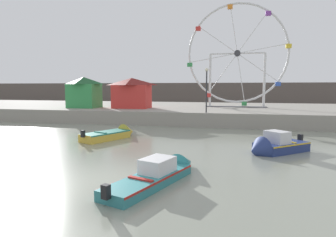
{
  "coord_description": "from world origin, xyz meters",
  "views": [
    {
      "loc": [
        5.21,
        -10.06,
        3.61
      ],
      "look_at": [
        0.59,
        9.71,
        1.42
      ],
      "focal_mm": 31.1,
      "sensor_mm": 36.0,
      "label": 1
    }
  ],
  "objects": [
    {
      "name": "promenade_lamp_near",
      "position": [
        2.61,
        16.27,
        3.93
      ],
      "size": [
        0.32,
        0.32,
        4.0
      ],
      "color": "#2D2D33",
      "rests_on": "quay_promenade"
    },
    {
      "name": "ground_plane",
      "position": [
        0.0,
        0.0,
        0.0
      ],
      "size": [
        240.0,
        240.0,
        0.0
      ],
      "primitive_type": "plane",
      "color": "gray"
    },
    {
      "name": "carnival_booth_red_striped",
      "position": [
        -5.95,
        20.2,
        3.03
      ],
      "size": [
        4.3,
        2.91,
        3.31
      ],
      "rotation": [
        0.0,
        0.0,
        0.02
      ],
      "color": "red",
      "rests_on": "quay_promenade"
    },
    {
      "name": "motorboat_navy_blue",
      "position": [
        7.27,
        6.6,
        0.37
      ],
      "size": [
        3.79,
        3.6,
        1.64
      ],
      "rotation": [
        0.0,
        0.0,
        3.87
      ],
      "color": "navy",
      "rests_on": "ground_plane"
    },
    {
      "name": "ferris_wheel_white_frame",
      "position": [
        5.23,
        24.57,
        7.23
      ],
      "size": [
        11.47,
        1.2,
        11.78
      ],
      "color": "silver",
      "rests_on": "quay_promenade"
    },
    {
      "name": "motorboat_teal_painted",
      "position": [
        2.5,
        0.81,
        0.27
      ],
      "size": [
        2.85,
        5.64,
        1.32
      ],
      "rotation": [
        0.0,
        0.0,
        1.25
      ],
      "color": "teal",
      "rests_on": "ground_plane"
    },
    {
      "name": "carnival_booth_green_kiosk",
      "position": [
        -11.4,
        19.64,
        3.09
      ],
      "size": [
        3.63,
        2.77,
        3.42
      ],
      "rotation": [
        0.0,
        0.0,
        -0.03
      ],
      "color": "#33934C",
      "rests_on": "quay_promenade"
    },
    {
      "name": "motorboat_mustard_yellow",
      "position": [
        -3.18,
        8.9,
        0.29
      ],
      "size": [
        3.03,
        4.56,
        1.28
      ],
      "rotation": [
        0.0,
        0.0,
        1.14
      ],
      "color": "gold",
      "rests_on": "ground_plane"
    },
    {
      "name": "quay_promenade",
      "position": [
        0.0,
        25.09,
        0.66
      ],
      "size": [
        110.0,
        18.71,
        1.32
      ],
      "primitive_type": "cube",
      "color": "gray",
      "rests_on": "ground_plane"
    },
    {
      "name": "distant_town_skyline",
      "position": [
        0.0,
        44.66,
        2.2
      ],
      "size": [
        140.0,
        3.0,
        4.4
      ],
      "primitive_type": "cube",
      "color": "#564C47",
      "rests_on": "ground_plane"
    }
  ]
}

